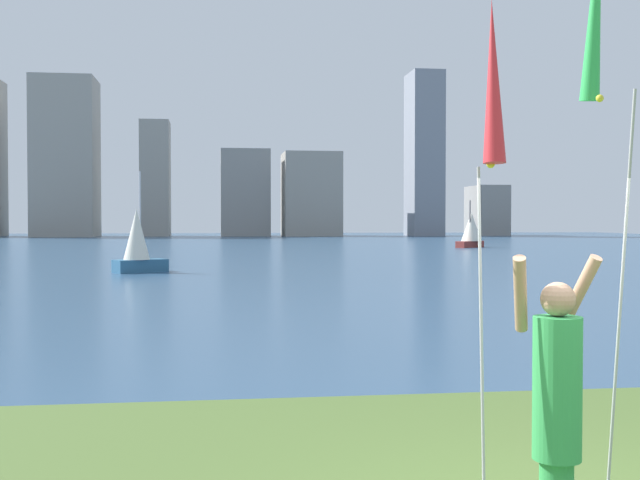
{
  "coord_description": "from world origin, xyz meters",
  "views": [
    {
      "loc": [
        -2.64,
        -5.22,
        2.2
      ],
      "look_at": [
        -0.05,
        14.52,
        1.67
      ],
      "focal_mm": 44.53,
      "sensor_mm": 36.0,
      "label": 1
    }
  ],
  "objects_px": {
    "kite_flag_left": "(492,94)",
    "sailboat_3": "(471,230)",
    "kite_flag_right": "(596,14)",
    "sailboat_2": "(138,243)",
    "person": "(557,389)"
  },
  "relations": [
    {
      "from": "kite_flag_left",
      "to": "sailboat_3",
      "type": "xyz_separation_m",
      "value": [
        17.77,
        54.21,
        -1.71
      ]
    },
    {
      "from": "sailboat_3",
      "to": "kite_flag_left",
      "type": "bearing_deg",
      "value": -108.15
    },
    {
      "from": "sailboat_3",
      "to": "kite_flag_right",
      "type": "bearing_deg",
      "value": -107.3
    },
    {
      "from": "kite_flag_left",
      "to": "kite_flag_right",
      "type": "distance_m",
      "value": 1.46
    },
    {
      "from": "kite_flag_right",
      "to": "sailboat_2",
      "type": "xyz_separation_m",
      "value": [
        -6.2,
        27.26,
        -2.62
      ]
    },
    {
      "from": "kite_flag_right",
      "to": "sailboat_3",
      "type": "xyz_separation_m",
      "value": [
        16.69,
        53.58,
        -2.47
      ]
    },
    {
      "from": "person",
      "to": "kite_flag_right",
      "type": "xyz_separation_m",
      "value": [
        0.54,
        0.52,
        2.87
      ]
    },
    {
      "from": "person",
      "to": "kite_flag_right",
      "type": "height_order",
      "value": "kite_flag_right"
    },
    {
      "from": "kite_flag_right",
      "to": "kite_flag_left",
      "type": "bearing_deg",
      "value": -149.83
    },
    {
      "from": "kite_flag_left",
      "to": "person",
      "type": "bearing_deg",
      "value": 11.57
    },
    {
      "from": "person",
      "to": "kite_flag_left",
      "type": "bearing_deg",
      "value": -176.07
    },
    {
      "from": "kite_flag_right",
      "to": "sailboat_2",
      "type": "relative_size",
      "value": 1.13
    },
    {
      "from": "person",
      "to": "sailboat_3",
      "type": "height_order",
      "value": "sailboat_3"
    },
    {
      "from": "kite_flag_right",
      "to": "sailboat_2",
      "type": "height_order",
      "value": "kite_flag_right"
    },
    {
      "from": "person",
      "to": "sailboat_2",
      "type": "xyz_separation_m",
      "value": [
        -5.66,
        27.78,
        0.25
      ]
    }
  ]
}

